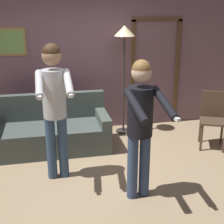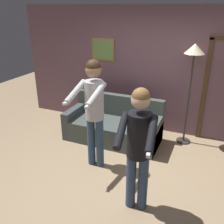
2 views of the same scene
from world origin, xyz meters
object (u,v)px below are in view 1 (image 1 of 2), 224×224
(person_standing_left, at_px, (54,99))
(torchiere_lamp, at_px, (124,43))
(person_standing_right, at_px, (141,118))
(dining_chair_distant, at_px, (213,116))
(couch, at_px, (51,133))

(person_standing_left, bearing_deg, torchiere_lamp, 48.37)
(person_standing_left, relative_size, person_standing_right, 1.07)
(dining_chair_distant, bearing_deg, person_standing_right, -143.53)
(torchiere_lamp, distance_m, person_standing_right, 2.23)
(dining_chair_distant, bearing_deg, torchiere_lamp, 145.74)
(person_standing_left, height_order, person_standing_right, person_standing_left)
(torchiere_lamp, height_order, dining_chair_distant, torchiere_lamp)
(torchiere_lamp, distance_m, dining_chair_distant, 1.96)
(torchiere_lamp, height_order, person_standing_left, torchiere_lamp)
(person_standing_right, bearing_deg, dining_chair_distant, 36.47)
(person_standing_right, bearing_deg, couch, 121.85)
(person_standing_left, distance_m, dining_chair_distant, 2.73)
(torchiere_lamp, xyz_separation_m, person_standing_left, (-1.28, -1.44, -0.53))
(couch, distance_m, torchiere_lamp, 2.00)
(person_standing_left, relative_size, dining_chair_distant, 1.98)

